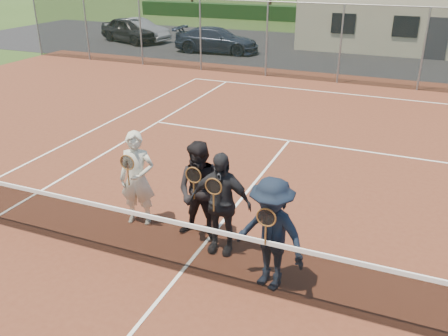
# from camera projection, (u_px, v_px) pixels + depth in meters

# --- Properties ---
(ground) EXTENTS (220.00, 220.00, 0.00)m
(ground) POSITION_uv_depth(u_px,v_px,m) (360.00, 55.00, 24.42)
(ground) COLOR #294117
(ground) RESTS_ON ground
(court_surface) EXTENTS (30.00, 30.00, 0.02)m
(court_surface) POSITION_uv_depth(u_px,v_px,m) (181.00, 273.00, 7.57)
(court_surface) COLOR #562819
(court_surface) RESTS_ON ground
(tarmac_carpark) EXTENTS (40.00, 12.00, 0.01)m
(tarmac_carpark) POSITION_uv_depth(u_px,v_px,m) (285.00, 49.00, 25.82)
(tarmac_carpark) COLOR black
(tarmac_carpark) RESTS_ON ground
(hedge_row) EXTENTS (40.00, 1.20, 1.10)m
(hedge_row) POSITION_uv_depth(u_px,v_px,m) (385.00, 18.00, 34.30)
(hedge_row) COLOR black
(hedge_row) RESTS_ON ground
(car_a) EXTENTS (4.48, 3.02, 1.42)m
(car_a) POSITION_uv_depth(u_px,v_px,m) (130.00, 30.00, 27.66)
(car_a) COLOR black
(car_a) RESTS_ON ground
(car_b) EXTENTS (4.10, 1.88, 1.30)m
(car_b) POSITION_uv_depth(u_px,v_px,m) (138.00, 30.00, 27.92)
(car_b) COLOR gray
(car_b) RESTS_ON ground
(car_c) EXTENTS (4.53, 2.12, 1.28)m
(car_c) POSITION_uv_depth(u_px,v_px,m) (217.00, 40.00, 24.70)
(car_c) COLOR #1A2235
(car_c) RESTS_ON ground
(court_markings) EXTENTS (11.03, 23.83, 0.01)m
(court_markings) POSITION_uv_depth(u_px,v_px,m) (181.00, 272.00, 7.56)
(court_markings) COLOR white
(court_markings) RESTS_ON court_surface
(tennis_net) EXTENTS (11.68, 0.08, 1.10)m
(tennis_net) POSITION_uv_depth(u_px,v_px,m) (180.00, 245.00, 7.35)
(tennis_net) COLOR slate
(tennis_net) RESTS_ON ground
(perimeter_fence) EXTENTS (30.07, 0.07, 3.02)m
(perimeter_fence) POSITION_uv_depth(u_px,v_px,m) (341.00, 44.00, 18.32)
(perimeter_fence) COLOR slate
(perimeter_fence) RESTS_ON ground
(player_a) EXTENTS (0.74, 0.58, 1.80)m
(player_a) POSITION_uv_depth(u_px,v_px,m) (137.00, 179.00, 8.65)
(player_a) COLOR beige
(player_a) RESTS_ON court_surface
(player_b) EXTENTS (0.89, 0.71, 1.80)m
(player_b) POSITION_uv_depth(u_px,v_px,m) (201.00, 192.00, 8.18)
(player_b) COLOR black
(player_b) RESTS_ON court_surface
(player_c) EXTENTS (1.09, 0.55, 1.80)m
(player_c) POSITION_uv_depth(u_px,v_px,m) (220.00, 203.00, 7.80)
(player_c) COLOR black
(player_c) RESTS_ON court_surface
(player_d) EXTENTS (1.31, 0.98, 1.80)m
(player_d) POSITION_uv_depth(u_px,v_px,m) (271.00, 234.00, 6.92)
(player_d) COLOR black
(player_d) RESTS_ON court_surface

